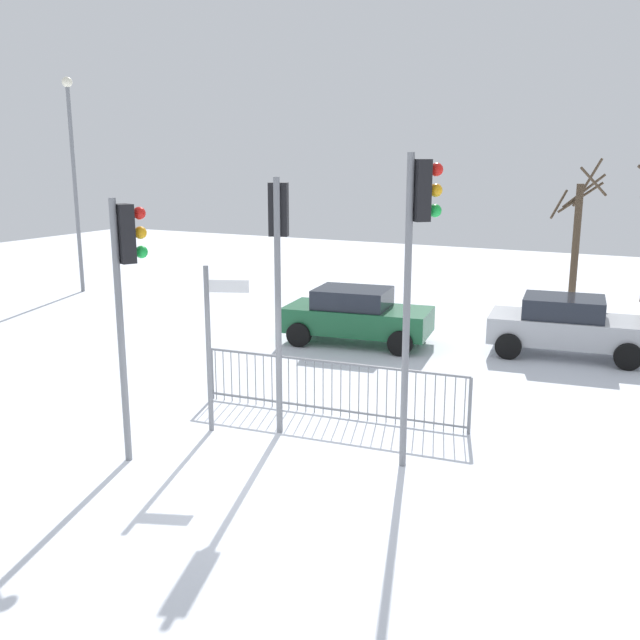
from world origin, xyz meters
TOP-DOWN VIEW (x-y plane):
  - ground_plane at (0.00, 0.00)m, footprint 60.00×60.00m
  - traffic_light_mid_left at (2.09, 1.61)m, footprint 0.47×0.47m
  - traffic_light_mid_right at (-2.00, -0.18)m, footprint 0.40×0.53m
  - traffic_light_rear_right at (-0.52, 1.97)m, footprint 0.38×0.54m
  - direction_sign_post at (-1.55, 1.37)m, footprint 0.75×0.33m
  - pedestrian_guard_railing at (-0.01, 3.03)m, footprint 5.25×0.58m
  - car_silver_far at (3.33, 9.49)m, footprint 3.98×2.31m
  - car_green_mid at (-1.81, 8.19)m, footprint 4.00×2.36m
  - street_lamp at (-13.94, 10.44)m, footprint 0.36×0.36m
  - bare_tree_left at (2.71, 15.08)m, footprint 1.57×1.56m

SIDE VIEW (x-z plane):
  - ground_plane at x=0.00m, z-range 0.00..0.00m
  - pedestrian_guard_railing at x=-0.01m, z-range 0.02..1.09m
  - car_silver_far at x=3.33m, z-range 0.03..1.50m
  - car_green_mid at x=-1.81m, z-range 0.03..1.50m
  - direction_sign_post at x=-1.55m, z-range 0.18..3.19m
  - bare_tree_left at x=2.71m, z-range -0.05..4.77m
  - traffic_light_mid_right at x=-2.00m, z-range 0.98..5.21m
  - traffic_light_rear_right at x=-0.52m, z-range 1.05..5.55m
  - traffic_light_mid_left at x=2.09m, z-range 1.13..6.01m
  - street_lamp at x=-13.94m, z-range 0.78..8.37m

